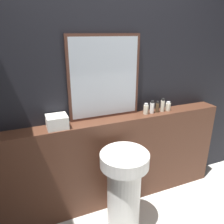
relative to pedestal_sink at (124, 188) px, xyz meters
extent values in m
cube|color=black|center=(0.10, 0.51, 0.78)|extent=(8.00, 0.06, 2.50)
cube|color=#512D1E|center=(0.10, 0.38, 0.02)|extent=(2.40, 0.20, 0.99)
cylinder|color=white|center=(0.00, 0.00, -0.12)|extent=(0.30, 0.30, 0.70)
cylinder|color=white|center=(0.00, 0.00, 0.29)|extent=(0.43, 0.43, 0.12)
torus|color=white|center=(0.00, 0.00, 0.35)|extent=(0.42, 0.42, 0.02)
cube|color=#47281E|center=(0.00, 0.47, 0.91)|extent=(0.71, 0.03, 0.79)
cube|color=#B2BCC6|center=(0.00, 0.46, 0.91)|extent=(0.66, 0.02, 0.74)
cube|color=silver|center=(-0.48, 0.38, 0.57)|extent=(0.18, 0.17, 0.11)
cylinder|color=beige|center=(0.42, 0.38, 0.56)|extent=(0.05, 0.05, 0.09)
cylinder|color=silver|center=(0.42, 0.38, 0.62)|extent=(0.04, 0.04, 0.02)
cylinder|color=white|center=(0.49, 0.38, 0.57)|extent=(0.04, 0.04, 0.11)
cylinder|color=black|center=(0.49, 0.38, 0.64)|extent=(0.03, 0.03, 0.02)
cylinder|color=#4C3823|center=(0.56, 0.38, 0.57)|extent=(0.04, 0.04, 0.10)
cylinder|color=black|center=(0.56, 0.38, 0.63)|extent=(0.03, 0.03, 0.02)
cylinder|color=beige|center=(0.62, 0.38, 0.58)|extent=(0.04, 0.04, 0.12)
cylinder|color=black|center=(0.62, 0.38, 0.65)|extent=(0.03, 0.03, 0.03)
cylinder|color=beige|center=(0.70, 0.38, 0.56)|extent=(0.05, 0.05, 0.08)
cylinder|color=silver|center=(0.70, 0.38, 0.61)|extent=(0.04, 0.04, 0.02)
camera|label=1|loc=(-0.71, -1.45, 1.32)|focal=35.00mm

